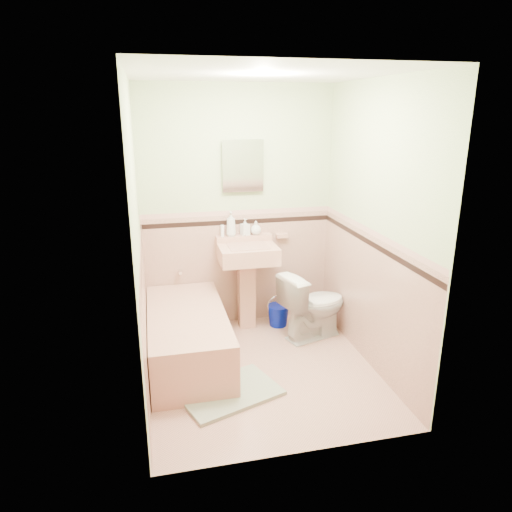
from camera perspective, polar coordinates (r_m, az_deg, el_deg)
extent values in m
plane|color=tan|center=(4.36, 0.76, -13.64)|extent=(2.20, 2.20, 0.00)
plane|color=white|center=(3.74, 0.92, 21.29)|extent=(2.20, 2.20, 0.00)
plane|color=#F4E9C7|center=(4.91, -2.23, 5.67)|extent=(2.50, 0.00, 2.50)
plane|color=#F4E9C7|center=(2.86, 6.07, -3.07)|extent=(2.50, 0.00, 2.50)
plane|color=#F4E9C7|center=(3.76, -14.14, 1.52)|extent=(0.00, 2.50, 2.50)
plane|color=#F4E9C7|center=(4.21, 14.20, 3.17)|extent=(0.00, 2.50, 2.50)
plane|color=tan|center=(5.07, -2.12, -1.57)|extent=(2.00, 0.00, 2.00)
plane|color=tan|center=(3.15, 5.61, -14.14)|extent=(2.00, 0.00, 2.00)
plane|color=tan|center=(3.98, -13.28, -7.50)|extent=(0.00, 2.20, 2.20)
plane|color=tan|center=(4.40, 13.44, -5.07)|extent=(0.00, 2.20, 2.20)
plane|color=black|center=(4.92, -2.17, 4.15)|extent=(2.00, 0.00, 2.00)
plane|color=black|center=(2.92, 5.87, -5.35)|extent=(2.00, 0.00, 2.00)
plane|color=black|center=(3.80, -13.73, -0.35)|extent=(0.00, 2.20, 2.20)
plane|color=black|center=(4.23, 13.85, 1.45)|extent=(0.00, 2.20, 2.20)
plane|color=tan|center=(4.90, -2.18, 5.29)|extent=(2.00, 0.00, 2.00)
plane|color=tan|center=(2.88, 5.93, -3.51)|extent=(2.00, 0.00, 2.00)
plane|color=tan|center=(3.77, -13.83, 1.10)|extent=(0.00, 2.20, 2.20)
plane|color=tan|center=(4.21, 13.95, 2.76)|extent=(0.00, 2.20, 2.20)
cube|color=tan|center=(4.45, -8.29, -9.82)|extent=(0.70, 1.50, 0.45)
cylinder|color=silver|center=(4.95, -9.21, -1.88)|extent=(0.04, 0.12, 0.04)
cylinder|color=silver|center=(4.90, -1.39, 2.03)|extent=(0.02, 0.02, 0.10)
cube|color=white|center=(4.82, -1.63, 10.87)|extent=(0.37, 0.04, 0.46)
cube|color=tan|center=(5.05, 3.15, 2.48)|extent=(0.12, 0.07, 0.04)
imported|color=#B2B2B2|center=(4.87, -3.06, 3.91)|extent=(0.10, 0.10, 0.25)
imported|color=#B2B2B2|center=(4.91, -1.35, 3.55)|extent=(0.10, 0.10, 0.18)
imported|color=#B2B2B2|center=(4.93, -0.02, 3.44)|extent=(0.12, 0.12, 0.14)
cylinder|color=white|center=(4.87, -4.11, 3.08)|extent=(0.04, 0.04, 0.12)
imported|color=white|center=(4.82, 7.01, -5.90)|extent=(0.77, 0.58, 0.70)
cube|color=gray|center=(4.03, -3.23, -16.21)|extent=(0.92, 0.76, 0.03)
cube|color=#BF1E59|center=(4.04, -5.42, -15.42)|extent=(0.16, 0.11, 0.06)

